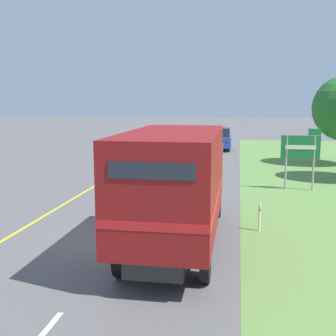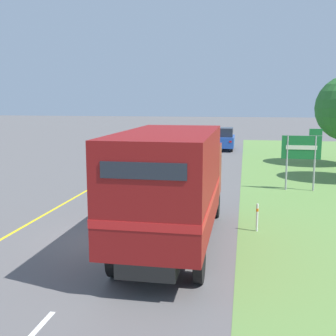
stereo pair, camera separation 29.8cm
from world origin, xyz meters
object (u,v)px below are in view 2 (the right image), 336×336
Objects in this scene: lead_car_white at (157,154)px; delineator_post at (257,217)px; highway_sign at (302,150)px; horse_trailer_truck at (173,182)px; lead_car_blue_ahead at (224,139)px.

delineator_post is (6.01, -12.35, -0.45)m from lead_car_white.
highway_sign reaches higher than lead_car_white.
horse_trailer_truck is 14.80m from lead_car_white.
horse_trailer_truck reaches higher than delineator_post.
lead_car_blue_ahead is (3.71, 11.01, 0.04)m from lead_car_white.
lead_car_blue_ahead is 4.12× the size of delineator_post.
highway_sign is (4.56, -16.30, 0.99)m from lead_car_blue_ahead.
delineator_post is at bearing -64.06° from lead_car_white.
delineator_post is (2.54, 2.00, -1.47)m from horse_trailer_truck.
highway_sign reaches higher than delineator_post.
horse_trailer_truck is 8.39× the size of delineator_post.
lead_car_white is at bearing 147.40° from highway_sign.
highway_sign is (4.80, 9.06, 0.01)m from horse_trailer_truck.
highway_sign is 3.18× the size of delineator_post.
horse_trailer_truck is 25.39m from lead_car_blue_ahead.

